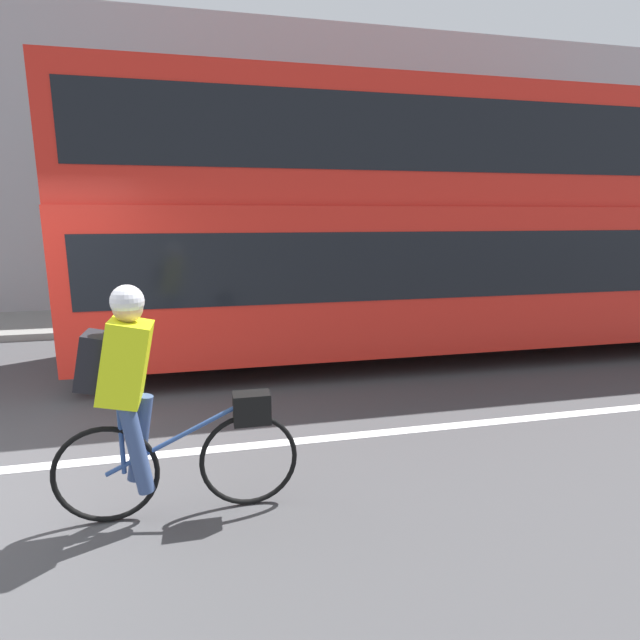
{
  "coord_description": "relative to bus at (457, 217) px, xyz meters",
  "views": [
    {
      "loc": [
        2.05,
        -4.06,
        2.06
      ],
      "look_at": [
        3.17,
        0.9,
        1.0
      ],
      "focal_mm": 28.0,
      "sensor_mm": 36.0,
      "label": 1
    }
  ],
  "objects": [
    {
      "name": "sidewalk_curb",
      "position": [
        -5.72,
        3.19,
        -1.99
      ],
      "size": [
        60.0,
        2.28,
        0.12
      ],
      "color": "gray",
      "rests_on": "ground_plane"
    },
    {
      "name": "cyclist_on_bike",
      "position": [
        -4.09,
        -3.64,
        -1.17
      ],
      "size": [
        1.66,
        0.32,
        1.64
      ],
      "color": "black",
      "rests_on": "ground_plane"
    },
    {
      "name": "building_facade",
      "position": [
        -5.72,
        4.48,
        1.01
      ],
      "size": [
        60.0,
        0.3,
        6.13
      ],
      "color": "#9E9EA3",
      "rests_on": "ground_plane"
    },
    {
      "name": "trash_bin",
      "position": [
        -3.09,
        3.07,
        -1.42
      ],
      "size": [
        0.58,
        0.58,
        1.02
      ],
      "color": "#262628",
      "rests_on": "sidewalk_curb"
    },
    {
      "name": "bus",
      "position": [
        0.0,
        0.0,
        0.0
      ],
      "size": [
        10.63,
        2.51,
        3.69
      ],
      "color": "black",
      "rests_on": "ground_plane"
    }
  ]
}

